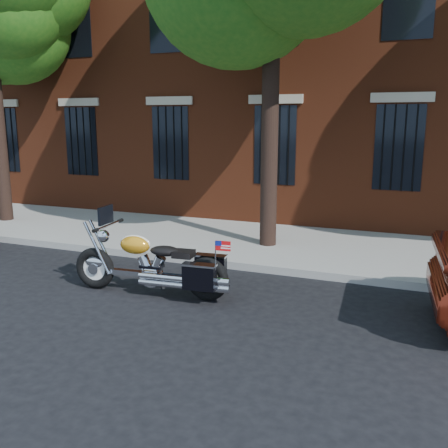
% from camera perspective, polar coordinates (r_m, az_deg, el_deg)
% --- Properties ---
extents(ground, '(120.00, 120.00, 0.00)m').
position_cam_1_polar(ground, '(8.69, -3.80, -7.36)').
color(ground, black).
rests_on(ground, ground).
extents(curb, '(40.00, 0.16, 0.15)m').
position_cam_1_polar(curb, '(9.87, -0.35, -4.50)').
color(curb, gray).
rests_on(curb, ground).
extents(sidewalk, '(40.00, 3.60, 0.15)m').
position_cam_1_polar(sidewalk, '(11.57, 3.15, -2.05)').
color(sidewalk, gray).
rests_on(sidewalk, ground).
extents(building, '(26.00, 10.08, 12.00)m').
position_cam_1_polar(building, '(18.08, 10.82, 21.71)').
color(building, maroon).
rests_on(building, ground).
extents(motorcycle, '(2.90, 0.94, 1.45)m').
position_cam_1_polar(motorcycle, '(8.28, -7.69, -4.88)').
color(motorcycle, black).
rests_on(motorcycle, ground).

